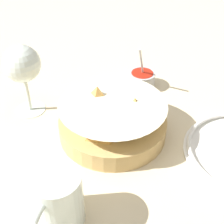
{
  "coord_description": "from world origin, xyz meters",
  "views": [
    {
      "loc": [
        0.45,
        0.14,
        0.42
      ],
      "look_at": [
        0.0,
        -0.03,
        0.06
      ],
      "focal_mm": 50.0,
      "sensor_mm": 36.0,
      "label": 1
    }
  ],
  "objects": [
    {
      "name": "wine_glass",
      "position": [
        -0.01,
        -0.23,
        0.11
      ],
      "size": [
        0.08,
        0.08,
        0.16
      ],
      "color": "silver",
      "rests_on": "ground_plane"
    },
    {
      "name": "beer_mug",
      "position": [
        0.21,
        -0.03,
        0.04
      ],
      "size": [
        0.11,
        0.07,
        0.09
      ],
      "color": "silver",
      "rests_on": "ground_plane"
    },
    {
      "name": "food_basket",
      "position": [
        0.0,
        -0.03,
        0.03
      ],
      "size": [
        0.21,
        0.21,
        0.09
      ],
      "color": "tan",
      "rests_on": "ground_plane"
    },
    {
      "name": "ground_plane",
      "position": [
        0.0,
        0.0,
        0.0
      ],
      "size": [
        4.0,
        4.0,
        0.0
      ],
      "primitive_type": "plane",
      "color": "beige"
    },
    {
      "name": "sauce_cup",
      "position": [
        -0.19,
        -0.02,
        0.02
      ],
      "size": [
        0.07,
        0.06,
        0.12
      ],
      "color": "#B7B7BC",
      "rests_on": "ground_plane"
    }
  ]
}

